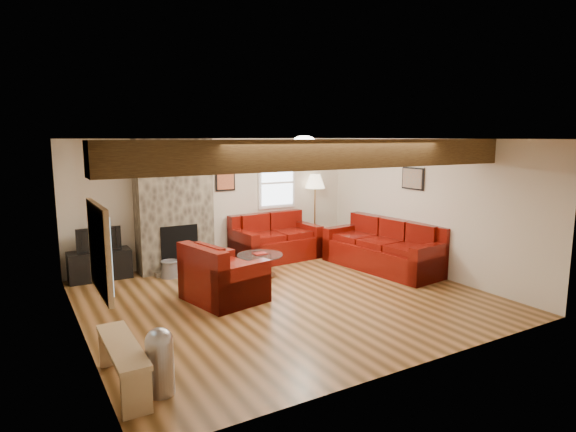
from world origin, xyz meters
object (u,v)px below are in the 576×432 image
Objects in this scene: tv_cabinet at (100,265)px; television at (98,239)px; loveseat at (276,237)px; floor_lamp at (315,185)px; sofa_three at (383,245)px; coffee_table at (260,265)px; armchair_red at (224,272)px.

tv_cabinet is 1.41× the size of television.
floor_lamp is at bearing 11.44° from loveseat.
loveseat reaches higher than sofa_three.
sofa_three is at bearing -22.46° from tv_cabinet.
television is 0.44× the size of floor_lamp.
sofa_three is 2.87× the size of coffee_table.
coffee_table is at bearing -135.54° from loveseat.
loveseat is at bearing -146.96° from sofa_three.
armchair_red is 2.62m from tv_cabinet.
coffee_table is at bearing -114.55° from sofa_three.
sofa_three is 2.23m from loveseat.
tv_cabinet reaches higher than coffee_table.
sofa_three is 5.27m from television.
sofa_three is 2.27m from floor_lamp.
loveseat is 1.58m from floor_lamp.
floor_lamp reaches higher than tv_cabinet.
coffee_table is at bearing -147.75° from floor_lamp.
coffee_table is 2.73m from floor_lamp.
armchair_red is 0.66× the size of floor_lamp.
sofa_three reaches higher than tv_cabinet.
armchair_red reaches higher than tv_cabinet.
sofa_three reaches higher than armchair_red.
floor_lamp reaches higher than sofa_three.
television is 4.67m from floor_lamp.
loveseat is 1.33m from coffee_table.
tv_cabinet is (-2.57, 1.27, 0.06)m from coffee_table.
floor_lamp is at bearing 0.25° from television.
armchair_red is 3.93m from floor_lamp.
sofa_three is 1.41× the size of floor_lamp.
television is (-2.57, 1.27, 0.54)m from coffee_table.
coffee_table is at bearing -26.38° from tv_cabinet.
loveseat is at bearing -164.82° from floor_lamp.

